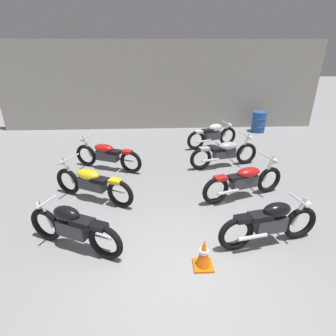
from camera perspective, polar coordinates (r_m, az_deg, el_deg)
name	(u,v)px	position (r m, az deg, el deg)	size (l,w,h in m)	color
ground_plane	(178,279)	(4.56, 2.15, -22.59)	(60.00, 60.00, 0.00)	gray
back_wall	(161,86)	(11.83, -1.48, 17.01)	(13.50, 0.24, 3.60)	#9E998E
motorcycle_left_row_0	(73,227)	(5.07, -19.56, -11.72)	(1.83, 0.93, 0.88)	black
motorcycle_left_row_1	(92,183)	(6.46, -15.85, -3.05)	(1.99, 1.13, 0.97)	black
motorcycle_left_row_2	(107,155)	(8.01, -12.83, 2.75)	(2.04, 1.03, 0.97)	black
motorcycle_right_row_0	(270,223)	(5.23, 20.94, -10.77)	(1.95, 0.63, 0.88)	black
motorcycle_right_row_1	(244,181)	(6.57, 15.93, -2.58)	(2.10, 0.91, 0.97)	black
motorcycle_right_row_2	(225,152)	(8.17, 11.98, 3.25)	(2.14, 0.81, 0.97)	black
motorcycle_right_row_3	(213,135)	(9.75, 9.46, 6.97)	(1.90, 0.77, 0.88)	black
oil_drum	(259,122)	(12.09, 18.72, 9.26)	(0.59, 0.59, 0.85)	#23519E
traffic_cone	(204,254)	(4.61, 7.61, -17.69)	(0.32, 0.32, 0.54)	orange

